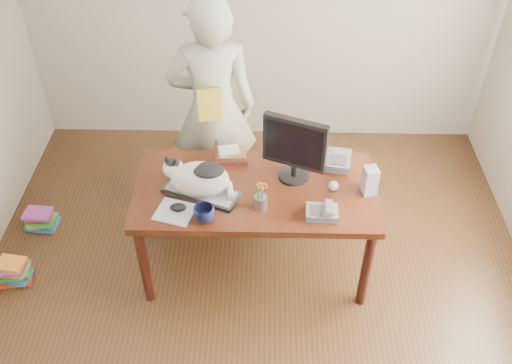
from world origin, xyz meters
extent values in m
plane|color=black|center=(0.00, 0.00, 0.00)|extent=(4.50, 4.50, 0.00)
cube|color=black|center=(0.00, 0.60, 0.72)|extent=(1.60, 0.80, 0.05)
cylinder|color=black|center=(-0.74, 0.26, 0.35)|extent=(0.07, 0.07, 0.70)
cylinder|color=black|center=(0.74, 0.26, 0.35)|extent=(0.07, 0.07, 0.70)
cylinder|color=black|center=(-0.74, 0.94, 0.35)|extent=(0.07, 0.07, 0.70)
cylinder|color=black|center=(0.74, 0.94, 0.35)|extent=(0.07, 0.07, 0.70)
cube|color=black|center=(0.00, 0.96, 0.40)|extent=(1.45, 0.03, 0.50)
cube|color=black|center=(-0.36, 0.54, 0.76)|extent=(0.54, 0.36, 0.02)
cube|color=#A0A0A5|center=(-0.36, 0.54, 0.78)|extent=(0.49, 0.32, 0.01)
ellipsoid|color=white|center=(-0.36, 0.54, 0.88)|extent=(0.44, 0.36, 0.23)
ellipsoid|color=white|center=(-0.53, 0.58, 0.93)|extent=(0.18, 0.17, 0.13)
ellipsoid|color=black|center=(-0.53, 0.58, 0.97)|extent=(0.12, 0.12, 0.05)
cone|color=black|center=(-0.57, 0.58, 1.00)|extent=(0.08, 0.07, 0.08)
cone|color=black|center=(-0.51, 0.56, 1.00)|extent=(0.08, 0.08, 0.08)
ellipsoid|color=black|center=(-0.30, 0.51, 0.98)|extent=(0.25, 0.22, 0.05)
cylinder|color=white|center=(-0.17, 0.52, 0.80)|extent=(0.06, 0.16, 0.05)
cylinder|color=black|center=(0.25, 0.72, 0.76)|extent=(0.27, 0.27, 0.02)
cylinder|color=black|center=(0.25, 0.72, 0.81)|extent=(0.05, 0.05, 0.09)
cube|color=black|center=(0.25, 0.71, 1.05)|extent=(0.41, 0.20, 0.36)
cube|color=black|center=(0.24, 0.68, 1.05)|extent=(0.36, 0.15, 0.30)
cylinder|color=gray|center=(0.03, 0.42, 0.80)|extent=(0.10, 0.10, 0.09)
cylinder|color=black|center=(0.02, 0.43, 0.88)|extent=(0.03, 0.03, 0.14)
cylinder|color=#0C4FB1|center=(0.04, 0.40, 0.88)|extent=(0.03, 0.03, 0.14)
cylinder|color=red|center=(0.03, 0.43, 0.88)|extent=(0.01, 0.04, 0.14)
cylinder|color=#197F1B|center=(0.02, 0.41, 0.88)|extent=(0.02, 0.03, 0.14)
cylinder|color=#B4B5BA|center=(0.04, 0.41, 0.89)|extent=(0.01, 0.02, 0.10)
cylinder|color=#B4B5BA|center=(0.04, 0.41, 0.89)|extent=(0.02, 0.02, 0.10)
torus|color=orange|center=(0.03, 0.41, 0.94)|extent=(0.05, 0.02, 0.04)
torus|color=orange|center=(0.05, 0.41, 0.94)|extent=(0.05, 0.02, 0.04)
cube|color=silver|center=(-0.51, 0.36, 0.75)|extent=(0.28, 0.27, 0.01)
ellipsoid|color=black|center=(-0.49, 0.38, 0.77)|extent=(0.12, 0.09, 0.04)
imported|color=black|center=(-0.32, 0.30, 0.80)|extent=(0.18, 0.18, 0.11)
cube|color=slate|center=(0.42, 0.35, 0.77)|extent=(0.21, 0.15, 0.05)
cube|color=#3B3B3E|center=(0.38, 0.34, 0.80)|extent=(0.08, 0.10, 0.01)
cube|color=#B4B5BA|center=(0.46, 0.36, 0.81)|extent=(0.06, 0.17, 0.06)
cube|color=gray|center=(0.74, 0.58, 0.85)|extent=(0.11, 0.11, 0.20)
sphere|color=beige|center=(0.51, 0.60, 0.78)|extent=(0.07, 0.07, 0.07)
cube|color=#481315|center=(-0.19, 0.91, 0.77)|extent=(0.24, 0.19, 0.04)
cube|color=brown|center=(-0.18, 0.90, 0.80)|extent=(0.20, 0.15, 0.03)
cube|color=white|center=(-0.20, 0.91, 0.82)|extent=(0.16, 0.14, 0.02)
cube|color=slate|center=(0.56, 0.86, 0.78)|extent=(0.20, 0.25, 0.06)
cube|color=#3B3B3E|center=(0.56, 0.83, 0.81)|extent=(0.13, 0.13, 0.01)
imported|color=silver|center=(-0.34, 1.31, 0.90)|extent=(0.70, 0.51, 1.79)
cube|color=gold|center=(-0.34, 1.14, 1.05)|extent=(0.18, 0.12, 0.24)
cube|color=#A42B17|center=(-1.75, 0.40, 0.01)|extent=(0.25, 0.19, 0.03)
cube|color=#1B60A6|center=(-1.74, 0.39, 0.04)|extent=(0.23, 0.18, 0.03)
cube|color=#29882B|center=(-1.76, 0.41, 0.08)|extent=(0.27, 0.22, 0.03)
cube|color=gold|center=(-1.75, 0.40, 0.11)|extent=(0.21, 0.16, 0.03)
cube|color=#85378B|center=(-1.76, 0.39, 0.14)|extent=(0.23, 0.17, 0.03)
cube|color=orange|center=(-1.74, 0.41, 0.17)|extent=(0.21, 0.17, 0.03)
cube|color=#1B60A6|center=(-1.72, 0.95, 0.02)|extent=(0.25, 0.19, 0.03)
cube|color=orange|center=(-1.73, 0.96, 0.05)|extent=(0.22, 0.19, 0.03)
cube|color=#29882B|center=(-1.71, 0.94, 0.08)|extent=(0.24, 0.19, 0.03)
cube|color=#A42B17|center=(-1.72, 0.96, 0.11)|extent=(0.21, 0.16, 0.03)
cube|color=#85378B|center=(-1.73, 0.94, 0.14)|extent=(0.22, 0.17, 0.03)
camera|label=1|loc=(0.06, -2.21, 3.29)|focal=40.00mm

